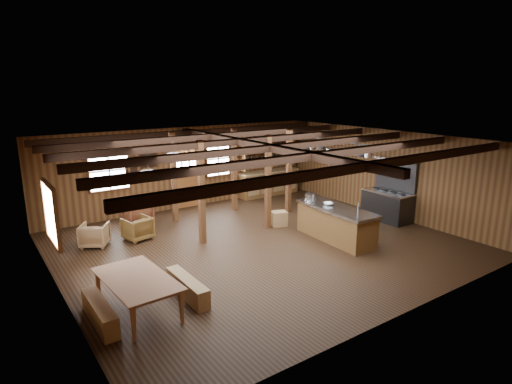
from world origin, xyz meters
TOP-DOWN VIEW (x-y plane):
  - room at (0.00, 0.00)m, footprint 10.04×9.04m
  - ceiling_joists at (0.00, 0.18)m, footprint 9.80×8.82m
  - timber_posts at (0.52, 2.08)m, footprint 3.95×2.35m
  - back_door at (0.00, 4.45)m, footprint 1.02×0.08m
  - window_back_left at (-2.60, 4.46)m, footprint 1.32×0.06m
  - window_back_right at (1.30, 4.46)m, footprint 1.02×0.06m
  - window_left at (-4.96, 0.50)m, footprint 0.14×1.24m
  - notice_boards at (-1.50, 4.46)m, footprint 1.08×0.03m
  - back_counter at (3.40, 4.20)m, footprint 2.55×0.60m
  - pendant_lamps at (-2.25, 1.00)m, footprint 1.86×2.36m
  - pot_rack at (3.00, 0.31)m, footprint 0.39×3.00m
  - kitchen_island at (1.93, -0.90)m, footprint 1.00×2.54m
  - step_stool at (1.39, 0.94)m, footprint 0.60×0.50m
  - commercial_range at (4.65, -0.53)m, footprint 0.81×1.59m
  - dining_table at (-3.90, -1.57)m, footprint 1.20×2.02m
  - bench_wall at (-4.65, -1.57)m, footprint 0.28×1.49m
  - bench_aisle at (-2.92, -1.57)m, footprint 0.28×1.48m
  - armchair_a at (-2.10, 3.50)m, footprint 0.76×0.79m
  - armchair_b at (-2.57, 2.25)m, footprint 0.82×0.83m
  - armchair_c at (-3.69, 2.41)m, footprint 0.93×0.94m
  - counter_pot at (1.85, 0.06)m, footprint 0.33×0.33m
  - bowl at (1.88, -0.62)m, footprint 0.37×0.37m

SIDE VIEW (x-z plane):
  - bench_aisle at x=-2.92m, z-range 0.00..0.41m
  - bench_wall at x=-4.65m, z-range 0.00..0.41m
  - step_stool at x=1.39m, z-range 0.00..0.45m
  - armchair_c at x=-3.69m, z-range 0.00..0.63m
  - armchair_b at x=-2.57m, z-range 0.00..0.64m
  - dining_table at x=-3.90m, z-range 0.00..0.69m
  - armchair_a at x=-2.10m, z-range 0.00..0.71m
  - kitchen_island at x=1.93m, z-range -0.12..1.08m
  - back_counter at x=3.40m, z-range -0.62..1.83m
  - commercial_range at x=4.65m, z-range -0.35..1.61m
  - back_door at x=0.00m, z-range -0.19..1.96m
  - bowl at x=1.88m, z-range 0.94..1.01m
  - counter_pot at x=1.85m, z-range 0.94..1.14m
  - room at x=0.00m, z-range -0.02..2.82m
  - timber_posts at x=0.52m, z-range 0.00..2.80m
  - window_back_left at x=-2.60m, z-range 0.94..2.26m
  - window_back_right at x=1.30m, z-range 0.94..2.26m
  - window_left at x=-4.96m, z-range 0.94..2.26m
  - notice_boards at x=-1.50m, z-range 1.19..2.09m
  - pendant_lamps at x=-2.25m, z-range 1.92..2.58m
  - pot_rack at x=3.00m, z-range 2.07..2.50m
  - ceiling_joists at x=0.00m, z-range 2.59..2.77m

